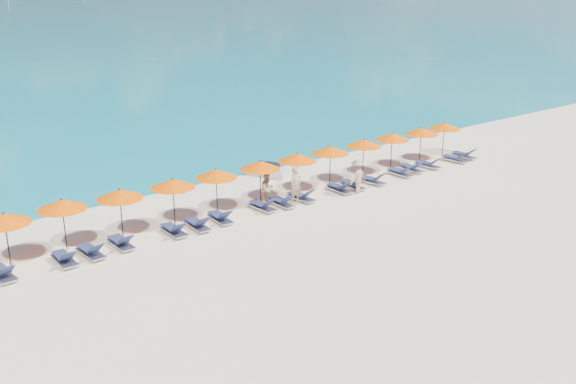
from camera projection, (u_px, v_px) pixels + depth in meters
ground at (329, 234)px, 28.88m from camera, size 1400.00×1400.00×0.00m
jetski at (269, 171)px, 37.35m from camera, size 1.70×2.40×0.80m
beachgoer_a at (296, 185)px, 32.58m from camera, size 0.72×0.48×1.94m
beachgoer_b at (267, 189)px, 32.31m from camera, size 0.86×0.55×1.68m
beachgoer_c at (357, 176)px, 34.09m from camera, size 1.32×0.85×1.88m
umbrella_1 at (4, 219)px, 24.98m from camera, size 2.10×2.10×2.28m
umbrella_2 at (62, 204)px, 26.56m from camera, size 2.10×2.10×2.28m
umbrella_3 at (120, 194)px, 27.85m from camera, size 2.10×2.10×2.28m
umbrella_4 at (173, 183)px, 29.34m from camera, size 2.10×2.10×2.28m
umbrella_5 at (216, 174)px, 30.81m from camera, size 2.10×2.10×2.28m
umbrella_6 at (260, 165)px, 32.26m from camera, size 2.10×2.10×2.28m
umbrella_7 at (297, 157)px, 33.67m from camera, size 2.10×2.10×2.28m
umbrella_8 at (330, 150)px, 35.18m from camera, size 2.10×2.10×2.28m
umbrella_9 at (364, 143)px, 36.70m from camera, size 2.10×2.10×2.28m
umbrella_10 at (392, 137)px, 38.21m from camera, size 2.10×2.10×2.28m
umbrella_11 at (421, 131)px, 39.60m from camera, size 2.10×2.10×2.28m
umbrella_12 at (444, 126)px, 41.03m from camera, size 2.10×2.10×2.28m
lounger_2 at (2, 273)px, 24.45m from camera, size 0.73×1.74×0.66m
lounger_3 at (64, 258)px, 25.74m from camera, size 0.65×1.71×0.66m
lounger_4 at (91, 251)px, 26.42m from camera, size 0.74×1.74×0.66m
lounger_5 at (121, 242)px, 27.32m from camera, size 0.63×1.70×0.66m
lounger_6 at (174, 230)px, 28.70m from camera, size 0.65×1.71×0.66m
lounger_7 at (197, 224)px, 29.36m from camera, size 0.72×1.73×0.66m
lounger_8 at (220, 217)px, 30.23m from camera, size 0.76×1.75×0.66m
lounger_9 at (262, 206)px, 31.78m from camera, size 0.70×1.73×0.66m
lounger_10 at (282, 202)px, 32.36m from camera, size 0.65×1.71×0.66m
lounger_11 at (301, 196)px, 33.16m from camera, size 0.78×1.75×0.66m
lounger_12 at (339, 188)px, 34.51m from camera, size 0.66×1.72×0.66m
lounger_13 at (353, 184)px, 35.11m from camera, size 0.71×1.73×0.66m
lounger_14 at (372, 180)px, 35.92m from camera, size 0.77×1.75×0.66m
lounger_15 at (400, 172)px, 37.42m from camera, size 0.63×1.70×0.66m
lounger_16 at (411, 168)px, 38.25m from camera, size 0.73×1.74×0.66m
lounger_17 at (428, 164)px, 39.01m from camera, size 0.75×1.74×0.66m
lounger_18 at (455, 158)px, 40.29m from camera, size 0.78×1.75×0.66m
lounger_19 at (464, 155)px, 41.11m from camera, size 0.67×1.72×0.66m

